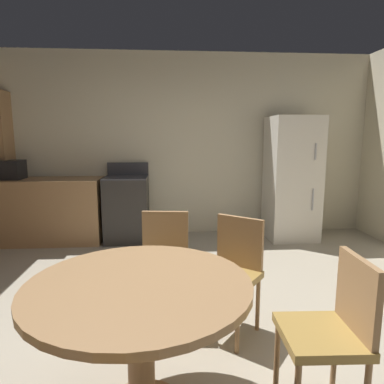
% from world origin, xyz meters
% --- Properties ---
extents(ground_plane, '(14.00, 14.00, 0.00)m').
position_xyz_m(ground_plane, '(0.00, 0.00, 0.00)').
color(ground_plane, '#A89E89').
extents(wall_back, '(6.16, 0.12, 2.70)m').
position_xyz_m(wall_back, '(0.00, 2.84, 1.35)').
color(wall_back, beige).
rests_on(wall_back, ground).
extents(kitchen_counter, '(1.71, 0.60, 0.90)m').
position_xyz_m(kitchen_counter, '(-1.92, 2.44, 0.45)').
color(kitchen_counter, '#9E754C').
rests_on(kitchen_counter, ground).
extents(oven_range, '(0.60, 0.60, 1.10)m').
position_xyz_m(oven_range, '(-0.72, 2.44, 0.47)').
color(oven_range, '#2D2B28').
rests_on(oven_range, ground).
extents(refrigerator, '(0.68, 0.68, 1.76)m').
position_xyz_m(refrigerator, '(1.66, 2.39, 0.88)').
color(refrigerator, silver).
rests_on(refrigerator, ground).
extents(microwave, '(0.44, 0.32, 0.26)m').
position_xyz_m(microwave, '(-2.34, 2.44, 1.03)').
color(microwave, black).
rests_on(microwave, kitchen_counter).
extents(dining_table, '(1.13, 1.13, 0.76)m').
position_xyz_m(dining_table, '(-0.28, -0.72, 0.60)').
color(dining_table, '#9E754C').
rests_on(dining_table, ground).
extents(chair_northeast, '(0.56, 0.56, 0.87)m').
position_xyz_m(chair_northeast, '(0.34, 0.06, 0.50)').
color(chair_northeast, '#9E754C').
rests_on(chair_northeast, ground).
extents(chair_east, '(0.42, 0.42, 0.87)m').
position_xyz_m(chair_east, '(0.72, -0.77, 0.50)').
color(chair_east, '#9E754C').
rests_on(chair_east, ground).
extents(chair_north, '(0.44, 0.44, 0.87)m').
position_xyz_m(chair_north, '(-0.17, 0.27, 0.50)').
color(chair_north, '#9E754C').
rests_on(chair_north, ground).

